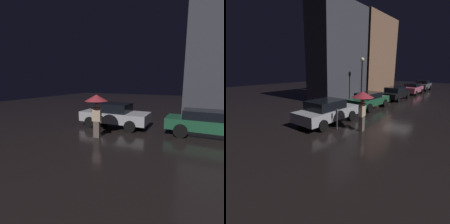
# 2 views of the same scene
# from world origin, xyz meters

# --- Properties ---
(parked_car_silver) EXTENTS (4.42, 2.06, 1.52)m
(parked_car_silver) POSITION_xyz_m (-8.83, 1.37, 0.80)
(parked_car_silver) COLOR #B7B7BF
(parked_car_silver) RESTS_ON ground
(parked_car_green) EXTENTS (4.42, 1.87, 1.41)m
(parked_car_green) POSITION_xyz_m (-3.37, 1.48, 0.76)
(parked_car_green) COLOR #1E5638
(parked_car_green) RESTS_ON ground
(pedestrian_with_umbrella) EXTENTS (1.20, 1.20, 2.26)m
(pedestrian_with_umbrella) POSITION_xyz_m (-8.67, -1.17, 1.81)
(pedestrian_with_umbrella) COLOR #66564C
(pedestrian_with_umbrella) RESTS_ON ground
(parking_meter) EXTENTS (0.12, 0.10, 1.22)m
(parking_meter) POSITION_xyz_m (-9.37, 0.07, 0.76)
(parking_meter) COLOR #4C5154
(parking_meter) RESTS_ON ground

